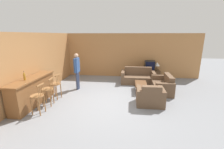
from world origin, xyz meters
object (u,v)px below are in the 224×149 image
(bar_chair_mid, at_px, (48,91))
(bar_chair_far, at_px, (56,86))
(armchair_near, at_px, (150,97))
(bar_chair_near, at_px, (38,98))
(tv_unit, at_px, (149,74))
(couch_far, at_px, (138,78))
(coffee_table, at_px, (141,85))
(table_lamp, at_px, (157,64))
(bottle, at_px, (24,76))
(tv, at_px, (150,65))
(person_by_window, at_px, (77,69))
(loveseat_right, at_px, (163,86))

(bar_chair_mid, distance_m, bar_chair_far, 0.60)
(bar_chair_mid, relative_size, armchair_near, 1.04)
(bar_chair_near, relative_size, tv_unit, 0.87)
(couch_far, distance_m, tv_unit, 1.12)
(couch_far, xyz_separation_m, coffee_table, (0.08, -1.22, 0.02))
(table_lamp, bearing_deg, bar_chair_near, -134.75)
(bar_chair_far, xyz_separation_m, tv_unit, (4.06, 3.31, -0.29))
(armchair_near, xyz_separation_m, coffee_table, (-0.24, 1.34, 0.02))
(bottle, bearing_deg, bar_chair_far, 53.86)
(tv_unit, distance_m, table_lamp, 0.74)
(bar_chair_far, xyz_separation_m, armchair_near, (3.69, -0.15, -0.25))
(tv_unit, xyz_separation_m, tv, (0.00, -0.00, 0.54))
(couch_far, xyz_separation_m, person_by_window, (-2.88, -1.27, 0.68))
(loveseat_right, xyz_separation_m, tv, (-0.36, 2.07, 0.50))
(table_lamp, bearing_deg, armchair_near, -102.79)
(loveseat_right, relative_size, bottle, 4.64)
(tv_unit, xyz_separation_m, table_lamp, (0.41, 0.00, 0.61))
(tv, bearing_deg, couch_far, -128.04)
(couch_far, bearing_deg, coffee_table, -86.19)
(coffee_table, bearing_deg, loveseat_right, 1.83)
(bar_chair_near, relative_size, tv, 1.83)
(couch_far, bearing_deg, tv, 51.96)
(armchair_near, bearing_deg, bar_chair_far, 177.73)
(tv_unit, height_order, person_by_window, person_by_window)
(tv, bearing_deg, bar_chair_far, -140.89)
(coffee_table, bearing_deg, table_lamp, 64.12)
(bar_chair_far, bearing_deg, tv, 39.11)
(couch_far, height_order, table_lamp, table_lamp)
(coffee_table, bearing_deg, bar_chair_near, -145.12)
(bar_chair_far, relative_size, person_by_window, 0.60)
(loveseat_right, relative_size, person_by_window, 0.83)
(bar_chair_mid, height_order, armchair_near, bar_chair_mid)
(couch_far, xyz_separation_m, bottle, (-4.00, -3.28, 0.86))
(couch_far, relative_size, armchair_near, 1.78)
(bar_chair_near, xyz_separation_m, coffee_table, (3.45, 2.41, -0.23))
(tv_unit, bearing_deg, loveseat_right, -80.10)
(tv_unit, height_order, tv, tv)
(loveseat_right, xyz_separation_m, bottle, (-5.05, -2.08, 0.86))
(bar_chair_mid, xyz_separation_m, tv_unit, (4.06, 3.90, -0.29))
(bar_chair_far, height_order, armchair_near, bar_chair_far)
(bar_chair_near, height_order, armchair_near, bar_chair_near)
(armchair_near, bearing_deg, person_by_window, 157.85)
(loveseat_right, bearing_deg, couch_far, 131.43)
(bar_chair_near, xyz_separation_m, bar_chair_mid, (-0.00, 0.61, 0.00))
(tv, bearing_deg, bar_chair_near, -131.99)
(armchair_near, xyz_separation_m, loveseat_right, (0.73, 1.38, -0.00))
(armchair_near, xyz_separation_m, table_lamp, (0.78, 3.45, 0.58))
(bottle, bearing_deg, coffee_table, 26.71)
(table_lamp, distance_m, person_by_window, 4.53)
(bar_chair_mid, relative_size, table_lamp, 2.17)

